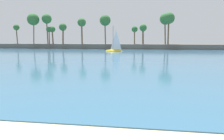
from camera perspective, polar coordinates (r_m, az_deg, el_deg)
sea at (r=65.35m, az=5.99°, el=4.77°), size 220.00×110.80×0.06m
palm_headland at (r=80.58m, az=6.58°, el=8.35°), size 115.91×6.93×13.47m
sailboat_mid_bay at (r=66.51m, az=0.60°, el=5.54°), size 5.86×3.24×8.14m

